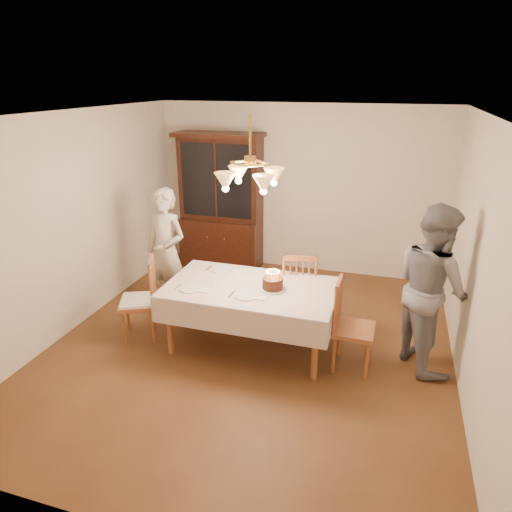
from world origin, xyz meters
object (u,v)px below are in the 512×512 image
(china_hutch, at_px, (221,204))
(elderly_woman, at_px, (166,251))
(chair_far_side, at_px, (298,292))
(birthday_cake, at_px, (273,284))
(dining_table, at_px, (251,293))

(china_hutch, distance_m, elderly_woman, 1.71)
(chair_far_side, height_order, birthday_cake, chair_far_side)
(elderly_woman, bearing_deg, chair_far_side, 16.53)
(china_hutch, relative_size, elderly_woman, 1.30)
(china_hutch, height_order, elderly_woman, china_hutch)
(dining_table, bearing_deg, chair_far_side, 57.27)
(elderly_woman, relative_size, birthday_cake, 5.53)
(dining_table, height_order, elderly_woman, elderly_woman)
(dining_table, height_order, china_hutch, china_hutch)
(chair_far_side, bearing_deg, birthday_cake, -104.24)
(chair_far_side, distance_m, elderly_woman, 1.79)
(china_hutch, relative_size, chair_far_side, 2.16)
(dining_table, height_order, chair_far_side, chair_far_side)
(dining_table, relative_size, birthday_cake, 6.33)
(chair_far_side, bearing_deg, china_hutch, 135.40)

